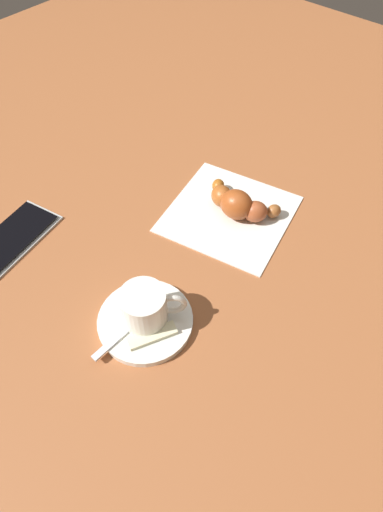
{
  "coord_description": "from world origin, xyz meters",
  "views": [
    {
      "loc": [
        0.3,
        0.26,
        0.51
      ],
      "look_at": [
        0.01,
        0.01,
        0.02
      ],
      "focal_mm": 30.26,
      "sensor_mm": 36.0,
      "label": 1
    }
  ],
  "objects": [
    {
      "name": "napkin",
      "position": [
        -0.11,
        -0.01,
        0.0
      ],
      "size": [
        0.22,
        0.22,
        0.0
      ],
      "primitive_type": "cube",
      "rotation": [
        0.0,
        0.0,
        0.21
      ],
      "color": "silver",
      "rests_on": "ground"
    },
    {
      "name": "sugar_packet",
      "position": [
        0.14,
        0.05,
        0.01
      ],
      "size": [
        0.07,
        0.04,
        0.01
      ],
      "primitive_type": "cube",
      "rotation": [
        0.0,
        0.0,
        8.96
      ],
      "color": "beige",
      "rests_on": "saucer"
    },
    {
      "name": "saucer",
      "position": [
        0.13,
        0.03,
        0.01
      ],
      "size": [
        0.13,
        0.13,
        0.01
      ],
      "primitive_type": "cylinder",
      "color": "white",
      "rests_on": "ground"
    },
    {
      "name": "croissant",
      "position": [
        -0.11,
        -0.0,
        0.02
      ],
      "size": [
        0.08,
        0.13,
        0.05
      ],
      "color": "#A4591B",
      "rests_on": "napkin"
    },
    {
      "name": "espresso_cup",
      "position": [
        0.12,
        0.03,
        0.04
      ],
      "size": [
        0.07,
        0.07,
        0.05
      ],
      "color": "white",
      "rests_on": "saucer"
    },
    {
      "name": "teaspoon",
      "position": [
        0.13,
        0.02,
        0.01
      ],
      "size": [
        0.12,
        0.02,
        0.01
      ],
      "color": "silver",
      "rests_on": "saucer"
    },
    {
      "name": "cell_phone",
      "position": [
        0.16,
        -0.23,
        0.0
      ],
      "size": [
        0.16,
        0.1,
        0.01
      ],
      "color": "#B7BAB8",
      "rests_on": "ground"
    },
    {
      "name": "ground_plane",
      "position": [
        0.0,
        0.0,
        0.0
      ],
      "size": [
        1.8,
        1.8,
        0.0
      ],
      "primitive_type": "plane",
      "color": "#9D5931"
    }
  ]
}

